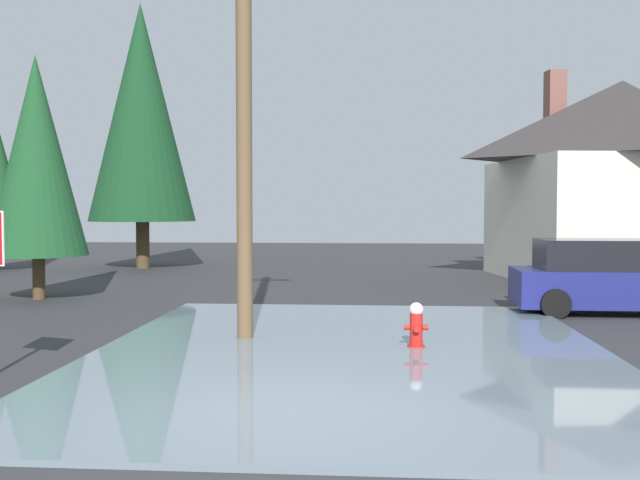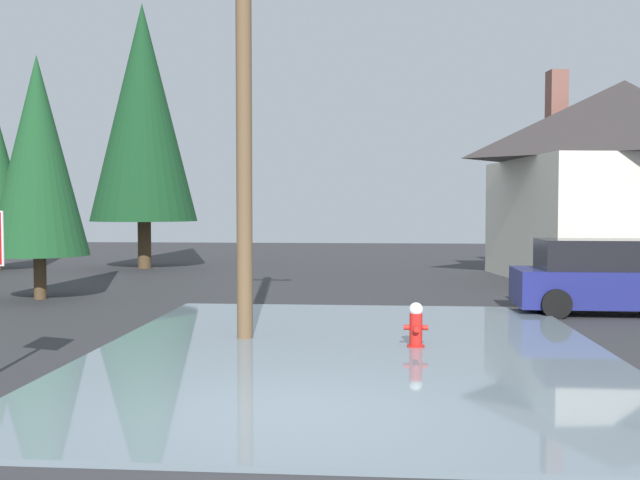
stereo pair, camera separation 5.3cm
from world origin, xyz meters
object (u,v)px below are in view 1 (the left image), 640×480
(utility_pole, at_px, (244,84))
(house, at_px, (621,177))
(pine_tree_short_left, at_px, (141,113))
(parked_car, at_px, (611,278))
(fire_hydrant, at_px, (416,327))
(pine_tree_mid_left, at_px, (37,156))

(utility_pole, bearing_deg, house, 48.94)
(pine_tree_short_left, bearing_deg, parked_car, -37.52)
(fire_hydrant, bearing_deg, pine_tree_mid_left, 147.14)
(parked_car, distance_m, pine_tree_mid_left, 14.39)
(fire_hydrant, height_order, pine_tree_short_left, pine_tree_short_left)
(house, height_order, pine_tree_mid_left, house)
(utility_pole, bearing_deg, fire_hydrant, -11.20)
(fire_hydrant, xyz_separation_m, parked_car, (4.62, 4.57, 0.40))
(pine_tree_mid_left, bearing_deg, fire_hydrant, -32.86)
(pine_tree_short_left, bearing_deg, pine_tree_mid_left, -87.91)
(parked_car, height_order, pine_tree_mid_left, pine_tree_mid_left)
(utility_pole, xyz_separation_m, parked_car, (7.61, 3.98, -3.74))
(house, distance_m, pine_tree_mid_left, 18.03)
(parked_car, bearing_deg, pine_tree_short_left, 142.48)
(fire_hydrant, height_order, house, house)
(parked_car, bearing_deg, fire_hydrant, -135.29)
(pine_tree_mid_left, distance_m, pine_tree_short_left, 9.82)
(house, distance_m, pine_tree_short_left, 17.64)
(fire_hydrant, distance_m, parked_car, 6.51)
(fire_hydrant, relative_size, house, 0.09)
(fire_hydrant, relative_size, pine_tree_mid_left, 0.13)
(house, bearing_deg, fire_hydrant, -120.63)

